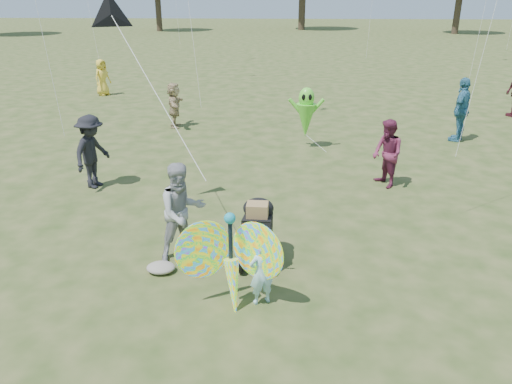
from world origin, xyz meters
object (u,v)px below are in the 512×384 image
crowd_b (92,152)px  crowd_d (174,105)px  child_girl (261,273)px  butterfly_kite (231,262)px  crowd_g (102,77)px  adult_man (182,212)px  crowd_e (387,154)px  alien_kite (306,115)px  crowd_c (461,110)px  jogging_stroller (258,228)px

crowd_b → crowd_d: size_ratio=1.15×
child_girl → butterfly_kite: size_ratio=0.57×
crowd_d → crowd_g: bearing=34.5°
child_girl → adult_man: size_ratio=0.59×
crowd_e → alien_kite: 3.44m
crowd_g → crowd_e: bearing=-103.8°
crowd_b → child_girl: bearing=-121.9°
child_girl → alien_kite: bearing=-121.7°
alien_kite → crowd_g: bearing=139.0°
butterfly_kite → alien_kite: bearing=80.6°
crowd_e → alien_kite: alien_kite is taller
crowd_e → butterfly_kite: crowd_e is taller
crowd_d → butterfly_kite: 10.44m
crowd_b → crowd_g: 11.33m
crowd_g → crowd_c: bearing=-84.4°
crowd_e → butterfly_kite: (-3.05, -4.91, -0.08)m
child_girl → crowd_e: bearing=-143.8°
crowd_b → crowd_e: (6.68, 0.43, -0.06)m
adult_man → jogging_stroller: 1.27m
child_girl → crowd_b: 6.00m
crowd_c → adult_man: bearing=-7.3°
crowd_b → alien_kite: size_ratio=0.97×
butterfly_kite → crowd_g: bearing=115.2°
child_girl → crowd_b: crowd_b is taller
adult_man → crowd_g: 15.25m
adult_man → crowd_g: adult_man is taller
child_girl → crowd_e: 5.52m
child_girl → jogging_stroller: bearing=-109.7°
child_girl → crowd_c: (5.53, 8.82, 0.45)m
alien_kite → crowd_d: bearing=153.1°
adult_man → butterfly_kite: 1.63m
crowd_g → alien_kite: (8.48, -7.37, 0.21)m
crowd_b → crowd_e: bearing=-70.8°
crowd_c → crowd_b: bearing=-30.2°
child_girl → crowd_c: bearing=-147.3°
butterfly_kite → jogging_stroller: bearing=76.7°
alien_kite → jogging_stroller: bearing=-98.7°
crowd_g → jogging_stroller: size_ratio=1.40×
crowd_c → alien_kite: (-4.64, -1.02, 0.02)m
jogging_stroller → crowd_d: bearing=111.8°
crowd_e → crowd_g: bearing=-156.3°
crowd_g → crowd_b: bearing=-130.3°
crowd_b → butterfly_kite: crowd_b is taller
crowd_b → jogging_stroller: crowd_b is taller
crowd_d → alien_kite: size_ratio=0.84×
crowd_b → jogging_stroller: (3.93, -3.21, -0.23)m
crowd_g → adult_man: bearing=-124.4°
crowd_g → alien_kite: alien_kite is taller
adult_man → crowd_b: 4.15m
crowd_b → crowd_c: size_ratio=0.89×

